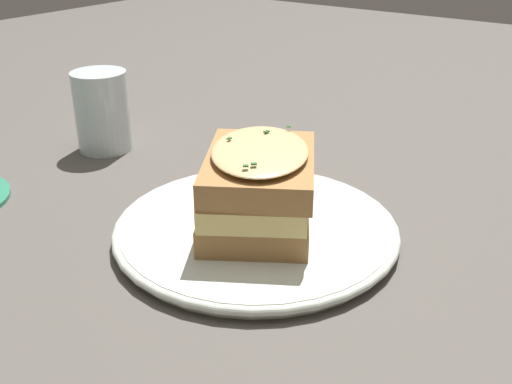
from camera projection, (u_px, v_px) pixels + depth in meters
The scene contains 4 objects.
ground_plane at pixel (284, 227), 0.56m from camera, with size 2.40×2.40×0.00m, color #514C47.
dinner_plate at pixel (256, 229), 0.54m from camera, with size 0.26×0.26×0.01m.
sandwich at pixel (258, 186), 0.52m from camera, with size 0.16×0.15×0.08m.
water_glass at pixel (102, 111), 0.72m from camera, with size 0.07×0.07×0.10m, color silver.
Camera 1 is at (0.41, 0.26, 0.27)m, focal length 42.00 mm.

